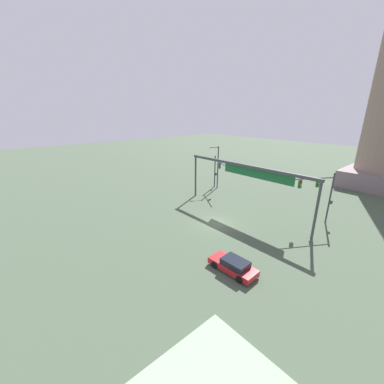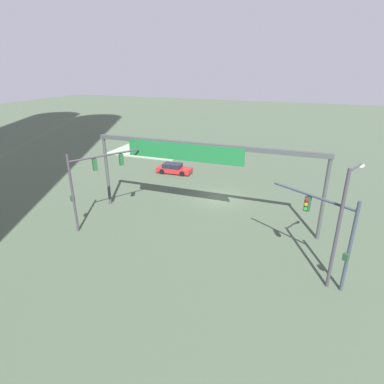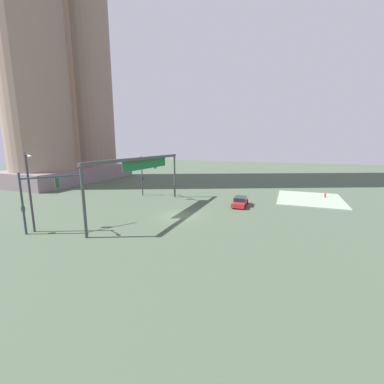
{
  "view_description": "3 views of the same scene",
  "coord_description": "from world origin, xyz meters",
  "px_view_note": "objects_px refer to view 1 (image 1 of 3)",
  "views": [
    {
      "loc": [
        17.92,
        -19.65,
        12.96
      ],
      "look_at": [
        -2.23,
        -2.07,
        3.98
      ],
      "focal_mm": 22.06,
      "sensor_mm": 36.0,
      "label": 1
    },
    {
      "loc": [
        -7.74,
        28.17,
        12.46
      ],
      "look_at": [
        1.71,
        2.93,
        1.54
      ],
      "focal_mm": 29.33,
      "sensor_mm": 36.0,
      "label": 2
    },
    {
      "loc": [
        -26.01,
        -11.61,
        8.3
      ],
      "look_at": [
        -0.88,
        -1.93,
        3.13
      ],
      "focal_mm": 23.55,
      "sensor_mm": 36.0,
      "label": 3
    }
  ],
  "objects_px": {
    "traffic_signal_near_corner": "(320,190)",
    "traffic_signal_opposite_side": "(217,168)",
    "streetlamp_curved_arm": "(217,164)",
    "sedan_car_approaching": "(233,266)"
  },
  "relations": [
    {
      "from": "traffic_signal_near_corner",
      "to": "traffic_signal_opposite_side",
      "type": "relative_size",
      "value": 1.1
    },
    {
      "from": "traffic_signal_opposite_side",
      "to": "sedan_car_approaching",
      "type": "distance_m",
      "value": 23.54
    },
    {
      "from": "traffic_signal_opposite_side",
      "to": "streetlamp_curved_arm",
      "type": "height_order",
      "value": "streetlamp_curved_arm"
    },
    {
      "from": "traffic_signal_near_corner",
      "to": "streetlamp_curved_arm",
      "type": "xyz_separation_m",
      "value": [
        -18.01,
        1.53,
        -0.01
      ]
    },
    {
      "from": "traffic_signal_opposite_side",
      "to": "streetlamp_curved_arm",
      "type": "relative_size",
      "value": 0.77
    },
    {
      "from": "streetlamp_curved_arm",
      "to": "sedan_car_approaching",
      "type": "relative_size",
      "value": 1.74
    },
    {
      "from": "streetlamp_curved_arm",
      "to": "traffic_signal_opposite_side",
      "type": "bearing_deg",
      "value": 74.37
    },
    {
      "from": "traffic_signal_near_corner",
      "to": "traffic_signal_opposite_side",
      "type": "xyz_separation_m",
      "value": [
        -17.59,
        1.17,
        -0.59
      ]
    },
    {
      "from": "sedan_car_approaching",
      "to": "traffic_signal_opposite_side",
      "type": "bearing_deg",
      "value": -45.32
    },
    {
      "from": "traffic_signal_near_corner",
      "to": "streetlamp_curved_arm",
      "type": "distance_m",
      "value": 18.08
    }
  ]
}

